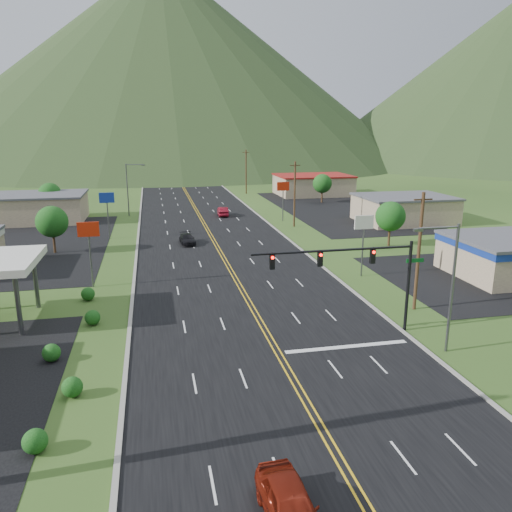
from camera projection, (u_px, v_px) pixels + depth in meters
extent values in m
plane|color=#2B4518|center=(343.00, 467.00, 22.87)|extent=(500.00, 500.00, 0.00)
cube|color=black|center=(343.00, 467.00, 22.87)|extent=(20.00, 460.00, 0.04)
cube|color=gray|center=(114.00, 499.00, 20.85)|extent=(0.30, 460.00, 0.14)
cylinder|color=black|center=(408.00, 286.00, 37.33)|extent=(0.24, 0.24, 7.00)
cylinder|color=black|center=(334.00, 250.00, 35.36)|extent=(12.00, 0.18, 0.18)
cube|color=#0C591E|center=(415.00, 260.00, 36.90)|extent=(1.40, 0.06, 0.30)
cube|color=black|center=(373.00, 256.00, 36.10)|extent=(0.35, 0.28, 1.05)
sphere|color=#FF0C05|center=(374.00, 252.00, 35.84)|extent=(0.22, 0.22, 0.22)
cube|color=black|center=(320.00, 259.00, 35.31)|extent=(0.35, 0.28, 1.05)
sphere|color=#FF0C05|center=(321.00, 255.00, 35.05)|extent=(0.22, 0.22, 0.22)
cube|color=black|center=(272.00, 262.00, 34.61)|extent=(0.35, 0.28, 1.05)
sphere|color=#FF0C05|center=(273.00, 258.00, 34.36)|extent=(0.22, 0.22, 0.22)
cylinder|color=#59595E|center=(452.00, 290.00, 33.49)|extent=(0.20, 0.20, 9.00)
cylinder|color=#59595E|center=(439.00, 228.00, 32.12)|extent=(2.88, 0.12, 0.12)
cube|color=#59595E|center=(418.00, 230.00, 31.85)|extent=(0.60, 0.25, 0.18)
cylinder|color=#59595E|center=(127.00, 190.00, 85.65)|extent=(0.20, 0.20, 9.00)
cylinder|color=#59595E|center=(135.00, 165.00, 84.85)|extent=(2.88, 0.12, 0.12)
cube|color=#59595E|center=(143.00, 165.00, 85.16)|extent=(0.60, 0.25, 0.18)
cylinder|color=#59595E|center=(18.00, 303.00, 36.66)|extent=(0.36, 0.36, 5.00)
cylinder|color=#59595E|center=(36.00, 280.00, 42.34)|extent=(0.36, 0.36, 5.00)
cube|color=#C6AD89|center=(27.00, 209.00, 81.19)|extent=(18.00, 11.00, 4.20)
cube|color=#4C4C51|center=(25.00, 195.00, 80.62)|extent=(18.40, 11.40, 0.30)
cube|color=#C6AD89|center=(404.00, 210.00, 80.80)|extent=(14.00, 11.00, 4.00)
cube|color=#4C4C51|center=(405.00, 197.00, 80.26)|extent=(14.40, 11.40, 0.30)
cube|color=#C6AD89|center=(313.00, 185.00, 113.13)|extent=(16.00, 12.00, 4.20)
cube|color=maroon|center=(313.00, 175.00, 112.57)|extent=(16.40, 12.40, 0.30)
cylinder|color=#59595E|center=(91.00, 262.00, 47.87)|extent=(0.16, 0.16, 5.00)
cube|color=#B81F0A|center=(88.00, 229.00, 47.07)|extent=(2.00, 0.18, 1.40)
cylinder|color=#59595E|center=(108.00, 221.00, 68.71)|extent=(0.16, 0.16, 5.00)
cube|color=navy|center=(107.00, 198.00, 67.90)|extent=(2.00, 0.18, 1.40)
cylinder|color=#59595E|center=(362.00, 253.00, 51.34)|extent=(0.16, 0.16, 5.00)
cube|color=white|center=(364.00, 222.00, 50.53)|extent=(2.00, 0.18, 1.40)
cylinder|color=#59595E|center=(283.00, 206.00, 81.64)|extent=(0.16, 0.16, 5.00)
cube|color=#B81F0A|center=(283.00, 186.00, 80.84)|extent=(2.00, 0.18, 1.40)
cylinder|color=#382314|center=(54.00, 241.00, 61.14)|extent=(0.30, 0.30, 3.00)
sphere|color=#123E11|center=(52.00, 222.00, 60.54)|extent=(3.84, 3.84, 3.84)
cylinder|color=#382314|center=(51.00, 208.00, 85.72)|extent=(0.30, 0.30, 3.00)
sphere|color=#123E11|center=(50.00, 194.00, 85.11)|extent=(3.84, 3.84, 3.84)
cylinder|color=#382314|center=(389.00, 235.00, 64.74)|extent=(0.30, 0.30, 3.00)
sphere|color=#123E11|center=(390.00, 216.00, 64.13)|extent=(3.84, 3.84, 3.84)
cylinder|color=#382314|center=(322.00, 195.00, 101.52)|extent=(0.30, 0.30, 3.00)
sphere|color=#123E11|center=(322.00, 183.00, 100.92)|extent=(3.84, 3.84, 3.84)
cylinder|color=#382314|center=(419.00, 252.00, 41.33)|extent=(0.28, 0.28, 10.00)
cube|color=#382314|center=(423.00, 200.00, 40.22)|extent=(1.60, 0.12, 0.12)
cylinder|color=#382314|center=(295.00, 194.00, 76.38)|extent=(0.28, 0.28, 10.00)
cube|color=#382314|center=(295.00, 165.00, 75.27)|extent=(1.60, 0.12, 0.12)
cylinder|color=#382314|center=(246.00, 172.00, 114.26)|extent=(0.28, 0.28, 10.00)
cube|color=#382314|center=(246.00, 152.00, 113.15)|extent=(1.60, 0.12, 0.12)
cylinder|color=#382314|center=(222.00, 160.00, 152.14)|extent=(0.28, 0.28, 10.00)
cube|color=#382314|center=(221.00, 146.00, 151.03)|extent=(1.60, 0.12, 0.12)
cone|color=#1F3317|center=(163.00, 62.00, 220.51)|extent=(220.00, 220.00, 85.00)
imported|color=maroon|center=(290.00, 507.00, 19.33)|extent=(2.18, 4.92, 1.64)
imported|color=black|center=(187.00, 239.00, 65.86)|extent=(2.08, 4.53, 1.28)
imported|color=maroon|center=(223.00, 212.00, 86.56)|extent=(1.88, 4.75, 1.54)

